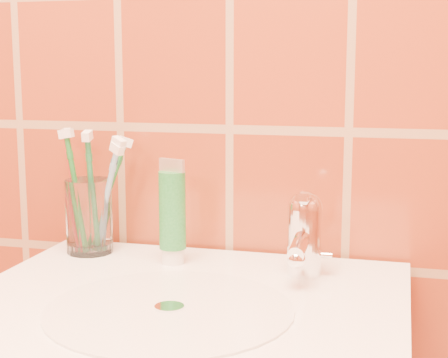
# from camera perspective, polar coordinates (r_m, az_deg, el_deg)

# --- Properties ---
(glass_tumbler) EXTENTS (0.08, 0.08, 0.12)m
(glass_tumbler) POSITION_cam_1_polar(r_m,az_deg,el_deg) (1.09, -11.14, -3.05)
(glass_tumbler) COLOR white
(glass_tumbler) RESTS_ON pedestal_sink
(toothpaste_tube) EXTENTS (0.04, 0.04, 0.16)m
(toothpaste_tube) POSITION_cam_1_polar(r_m,az_deg,el_deg) (1.01, -4.31, -3.00)
(toothpaste_tube) COLOR white
(toothpaste_tube) RESTS_ON pedestal_sink
(faucet) EXTENTS (0.05, 0.11, 0.12)m
(faucet) POSITION_cam_1_polar(r_m,az_deg,el_deg) (0.96, 6.68, -4.31)
(faucet) COLOR white
(faucet) RESTS_ON pedestal_sink
(toothbrush_0) EXTENTS (0.14, 0.12, 0.19)m
(toothbrush_0) POSITION_cam_1_polar(r_m,az_deg,el_deg) (1.07, -9.79, -1.69)
(toothbrush_0) COLOR #77A6D3
(toothbrush_0) RESTS_ON glass_tumbler
(toothbrush_1) EXTENTS (0.14, 0.12, 0.19)m
(toothbrush_1) POSITION_cam_1_polar(r_m,az_deg,el_deg) (1.10, -9.67, -1.29)
(toothbrush_1) COLOR #1C6A2A
(toothbrush_1) RESTS_ON glass_tumbler
(toothbrush_2) EXTENTS (0.13, 0.13, 0.21)m
(toothbrush_2) POSITION_cam_1_polar(r_m,az_deg,el_deg) (1.10, -12.29, -0.98)
(toothbrush_2) COLOR #AC2724
(toothbrush_2) RESTS_ON glass_tumbler
(toothbrush_3) EXTENTS (0.04, 0.09, 0.21)m
(toothbrush_3) POSITION_cam_1_polar(r_m,az_deg,el_deg) (1.07, -10.93, -1.22)
(toothbrush_3) COLOR #1C6A39
(toothbrush_3) RESTS_ON glass_tumbler
(toothbrush_4) EXTENTS (0.14, 0.12, 0.20)m
(toothbrush_4) POSITION_cam_1_polar(r_m,az_deg,el_deg) (1.06, -9.74, -1.46)
(toothbrush_4) COLOR #0D5C73
(toothbrush_4) RESTS_ON glass_tumbler
(toothbrush_5) EXTENTS (0.06, 0.05, 0.20)m
(toothbrush_5) POSITION_cam_1_polar(r_m,az_deg,el_deg) (1.08, -12.13, -1.10)
(toothbrush_5) COLOR #1C6928
(toothbrush_5) RESTS_ON glass_tumbler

